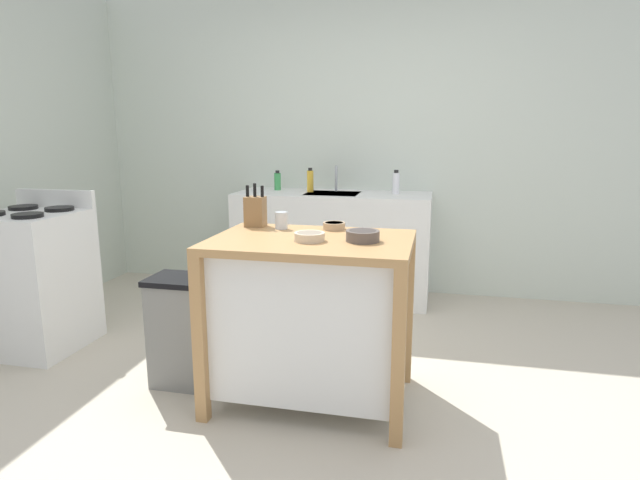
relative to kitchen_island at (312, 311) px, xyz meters
name	(u,v)px	position (x,y,z in m)	size (l,w,h in m)	color
ground_plane	(312,396)	(-0.01, 0.02, -0.50)	(6.00, 6.00, 0.00)	#BCB29E
wall_back	(368,145)	(-0.01, 2.15, 0.80)	(5.00, 0.10, 2.60)	silver
wall_left	(7,148)	(-2.51, 0.78, 0.80)	(0.10, 2.72, 2.60)	beige
kitchen_island	(312,311)	(0.00, 0.00, 0.00)	(1.02, 0.72, 0.89)	#AD7F4C
knife_block	(255,211)	(-0.39, 0.26, 0.48)	(0.11, 0.09, 0.25)	olive
bowl_ceramic_wide	(334,226)	(0.07, 0.26, 0.41)	(0.12, 0.12, 0.04)	tan
bowl_stoneware_deep	(309,236)	(0.01, -0.07, 0.41)	(0.15, 0.15, 0.04)	beige
bowl_ceramic_small	(363,236)	(0.27, -0.02, 0.42)	(0.17, 0.17, 0.05)	#564C47
drinking_cup	(281,220)	(-0.22, 0.22, 0.44)	(0.07, 0.07, 0.10)	silver
trash_bin	(184,331)	(-0.75, 0.02, -0.18)	(0.36, 0.28, 0.63)	slate
sink_counter	(333,245)	(-0.25, 1.79, -0.04)	(1.64, 0.60, 0.91)	silver
sink_faucet	(336,178)	(-0.25, 1.94, 0.52)	(0.02, 0.02, 0.22)	#B7BCC1
bottle_dish_soap	(310,181)	(-0.46, 1.83, 0.50)	(0.06, 0.06, 0.21)	yellow
bottle_hand_soap	(278,181)	(-0.77, 1.91, 0.49)	(0.06, 0.06, 0.17)	green
bottle_spray_cleaner	(396,183)	(0.27, 1.85, 0.50)	(0.06, 0.06, 0.20)	white
stove	(34,280)	(-1.96, 0.29, -0.04)	(0.60, 0.60, 1.03)	silver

